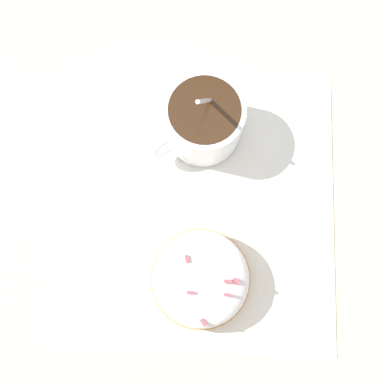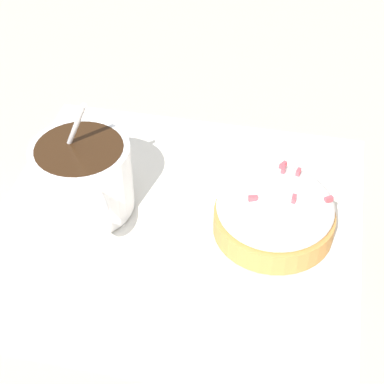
{
  "view_description": "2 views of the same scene",
  "coord_description": "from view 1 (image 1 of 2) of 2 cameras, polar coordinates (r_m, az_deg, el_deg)",
  "views": [
    {
      "loc": [
        0.08,
        -0.01,
        0.47
      ],
      "look_at": [
        -0.0,
        -0.0,
        0.03
      ],
      "focal_mm": 42.0,
      "sensor_mm": 36.0,
      "label": 1
    },
    {
      "loc": [
        0.06,
        -0.37,
        0.38
      ],
      "look_at": [
        0.01,
        0.0,
        0.03
      ],
      "focal_mm": 60.0,
      "sensor_mm": 36.0,
      "label": 2
    }
  ],
  "objects": [
    {
      "name": "frosted_pastry",
      "position": [
        0.45,
        1.33,
        -10.91
      ],
      "size": [
        0.1,
        0.1,
        0.05
      ],
      "color": "#C18442",
      "rests_on": "paper_napkin"
    },
    {
      "name": "ground_plane",
      "position": [
        0.48,
        0.51,
        -1.33
      ],
      "size": [
        3.0,
        3.0,
        0.0
      ],
      "primitive_type": "plane",
      "color": "#C6B793"
    },
    {
      "name": "coffee_cup",
      "position": [
        0.46,
        1.38,
        9.04
      ],
      "size": [
        0.08,
        0.1,
        0.11
      ],
      "color": "white",
      "rests_on": "paper_napkin"
    },
    {
      "name": "paper_napkin",
      "position": [
        0.48,
        0.51,
        -1.3
      ],
      "size": [
        0.33,
        0.32,
        0.0
      ],
      "color": "white",
      "rests_on": "ground_plane"
    }
  ]
}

